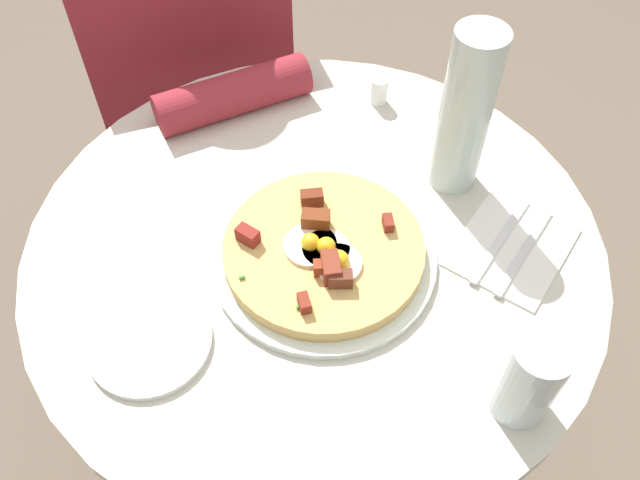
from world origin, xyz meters
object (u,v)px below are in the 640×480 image
(pizza_plate, at_px, (326,257))
(water_bottle, at_px, (465,113))
(bread_plate, at_px, (150,342))
(salt_shaker, at_px, (379,91))
(breakfast_pizza, at_px, (325,249))
(water_glass, at_px, (529,379))
(person_seated, at_px, (199,109))
(fork, at_px, (525,251))
(knife, at_px, (501,239))
(dining_table, at_px, (315,303))

(pizza_plate, xyz_separation_m, water_bottle, (0.23, 0.09, 0.12))
(bread_plate, xyz_separation_m, salt_shaker, (0.45, 0.34, 0.02))
(breakfast_pizza, xyz_separation_m, water_glass, (0.15, -0.27, 0.04))
(person_seated, distance_m, water_bottle, 0.71)
(bread_plate, bearing_deg, breakfast_pizza, 11.81)
(water_bottle, bearing_deg, breakfast_pizza, -159.61)
(water_glass, bearing_deg, salt_shaker, 85.18)
(fork, relative_size, knife, 1.00)
(pizza_plate, bearing_deg, salt_shaker, 56.02)
(pizza_plate, distance_m, breakfast_pizza, 0.02)
(breakfast_pizza, bearing_deg, dining_table, 92.39)
(knife, relative_size, water_bottle, 0.69)
(bread_plate, distance_m, water_bottle, 0.52)
(bread_plate, bearing_deg, person_seated, 75.33)
(bread_plate, xyz_separation_m, fork, (0.52, -0.02, 0.00))
(breakfast_pizza, bearing_deg, water_bottle, 20.39)
(water_bottle, height_order, salt_shaker, water_bottle)
(dining_table, xyz_separation_m, fork, (0.27, -0.12, 0.18))
(bread_plate, distance_m, fork, 0.52)
(person_seated, xyz_separation_m, breakfast_pizza, (0.08, -0.62, 0.24))
(person_seated, distance_m, pizza_plate, 0.66)
(breakfast_pizza, height_order, water_glass, water_glass)
(pizza_plate, xyz_separation_m, knife, (0.24, -0.05, 0.00))
(person_seated, distance_m, bread_plate, 0.73)
(salt_shaker, bearing_deg, knife, -81.27)
(person_seated, height_order, water_glass, person_seated)
(breakfast_pizza, xyz_separation_m, knife, (0.25, -0.05, -0.02))
(water_bottle, bearing_deg, water_glass, -103.59)
(person_seated, height_order, salt_shaker, person_seated)
(dining_table, xyz_separation_m, salt_shaker, (0.20, 0.25, 0.19))
(dining_table, bearing_deg, salt_shaker, 51.43)
(pizza_plate, height_order, fork, pizza_plate)
(pizza_plate, xyz_separation_m, water_glass, (0.15, -0.27, 0.06))
(water_bottle, bearing_deg, pizza_plate, -159.80)
(bread_plate, height_order, knife, bread_plate)
(knife, distance_m, water_glass, 0.25)
(person_seated, relative_size, bread_plate, 7.20)
(person_seated, bearing_deg, pizza_plate, -82.95)
(person_seated, distance_m, fork, 0.81)
(fork, relative_size, water_bottle, 0.69)
(pizza_plate, height_order, breakfast_pizza, breakfast_pizza)
(dining_table, distance_m, salt_shaker, 0.37)
(fork, bearing_deg, pizza_plate, 126.56)
(dining_table, height_order, fork, fork)
(dining_table, relative_size, water_glass, 6.22)
(breakfast_pizza, xyz_separation_m, water_bottle, (0.23, 0.09, 0.10))
(pizza_plate, distance_m, water_bottle, 0.28)
(breakfast_pizza, height_order, fork, breakfast_pizza)
(pizza_plate, bearing_deg, water_bottle, 20.20)
(water_glass, relative_size, water_bottle, 0.51)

